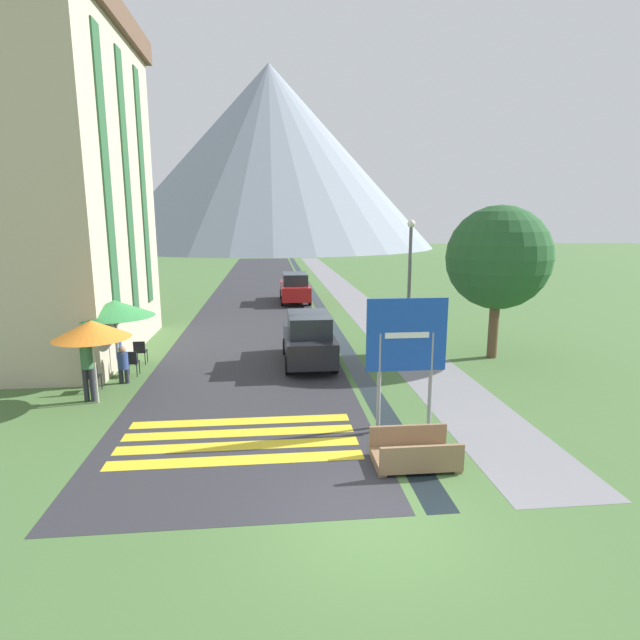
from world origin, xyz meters
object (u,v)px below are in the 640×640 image
tree_by_path (498,258)px  hotel_building (54,172)px  road_sign (406,345)px  cafe_chair_middle (132,361)px  parked_car_near (309,338)px  streetlamp (409,277)px  cafe_chair_far_right (140,350)px  person_seated_far (123,363)px  person_standing_terrace (87,365)px  cafe_umbrella_middle_green (115,308)px  cafe_chair_near_left (92,375)px  person_seated_near (117,350)px  footbridge (414,454)px  parked_car_far (295,288)px  cafe_umbrella_front_orange (92,329)px

tree_by_path → hotel_building: bearing=171.6°
tree_by_path → road_sign: bearing=-129.9°
road_sign → tree_by_path: tree_by_path is taller
hotel_building → cafe_chair_middle: hotel_building is taller
parked_car_near → streetlamp: (3.71, 0.52, 2.08)m
road_sign → cafe_chair_far_right: bearing=141.3°
person_seated_far → streetlamp: streetlamp is taller
person_standing_terrace → road_sign: bearing=-17.4°
cafe_chair_middle → cafe_umbrella_middle_green: 1.79m
road_sign → person_standing_terrace: 8.77m
parked_car_near → cafe_chair_near_left: parked_car_near is taller
parked_car_near → cafe_umbrella_middle_green: (-6.24, -0.91, 1.35)m
cafe_umbrella_middle_green → person_seated_near: (-0.26, 0.76, -1.57)m
cafe_chair_far_right → person_seated_near: size_ratio=0.69×
parked_car_near → footbridge: bearing=-78.3°
person_standing_terrace → streetlamp: (10.12, 3.69, 1.93)m
cafe_chair_far_right → person_seated_far: person_seated_far is taller
parked_car_far → hotel_building: bearing=-129.5°
person_seated_near → cafe_umbrella_middle_green: bearing=-70.8°
hotel_building → cafe_chair_far_right: size_ratio=14.72×
cafe_umbrella_front_orange → cafe_umbrella_middle_green: cafe_umbrella_middle_green is taller
parked_car_near → cafe_umbrella_middle_green: 6.45m
cafe_umbrella_front_orange → cafe_umbrella_middle_green: (-0.08, 2.40, 0.16)m
footbridge → streetlamp: 8.92m
parked_car_near → cafe_chair_middle: 5.93m
road_sign → person_seated_far: 8.96m
footbridge → cafe_umbrella_front_orange: 9.11m
parked_car_near → tree_by_path: tree_by_path is taller
cafe_umbrella_front_orange → road_sign: bearing=-17.1°
footbridge → cafe_umbrella_middle_green: 10.57m
parked_car_near → cafe_chair_near_left: bearing=-160.1°
cafe_chair_near_left → road_sign: bearing=-48.3°
person_seated_far → streetlamp: size_ratio=0.24×
footbridge → cafe_umbrella_front_orange: cafe_umbrella_front_orange is taller
tree_by_path → cafe_umbrella_front_orange: bearing=-165.2°
road_sign → cafe_chair_far_right: size_ratio=3.77×
hotel_building → parked_car_far: size_ratio=2.82×
person_seated_near → person_seated_far: bearing=-67.8°
cafe_umbrella_front_orange → footbridge: bearing=-29.5°
parked_car_near → cafe_umbrella_front_orange: cafe_umbrella_front_orange is taller
road_sign → cafe_chair_far_right: (-7.81, 6.25, -1.57)m
person_standing_terrace → parked_car_near: bearing=26.3°
road_sign → footbridge: size_ratio=1.88×
cafe_umbrella_middle_green → cafe_umbrella_front_orange: bearing=-88.0°
person_seated_near → footbridge: bearing=-43.0°
hotel_building → person_standing_terrace: (2.59, -5.65, -5.65)m
road_sign → streetlamp: (1.82, 6.30, 0.91)m
hotel_building → cafe_chair_far_right: (3.08, -2.01, -6.19)m
streetlamp → tree_by_path: (3.12, -0.39, 0.69)m
road_sign → parked_car_far: bearing=94.9°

